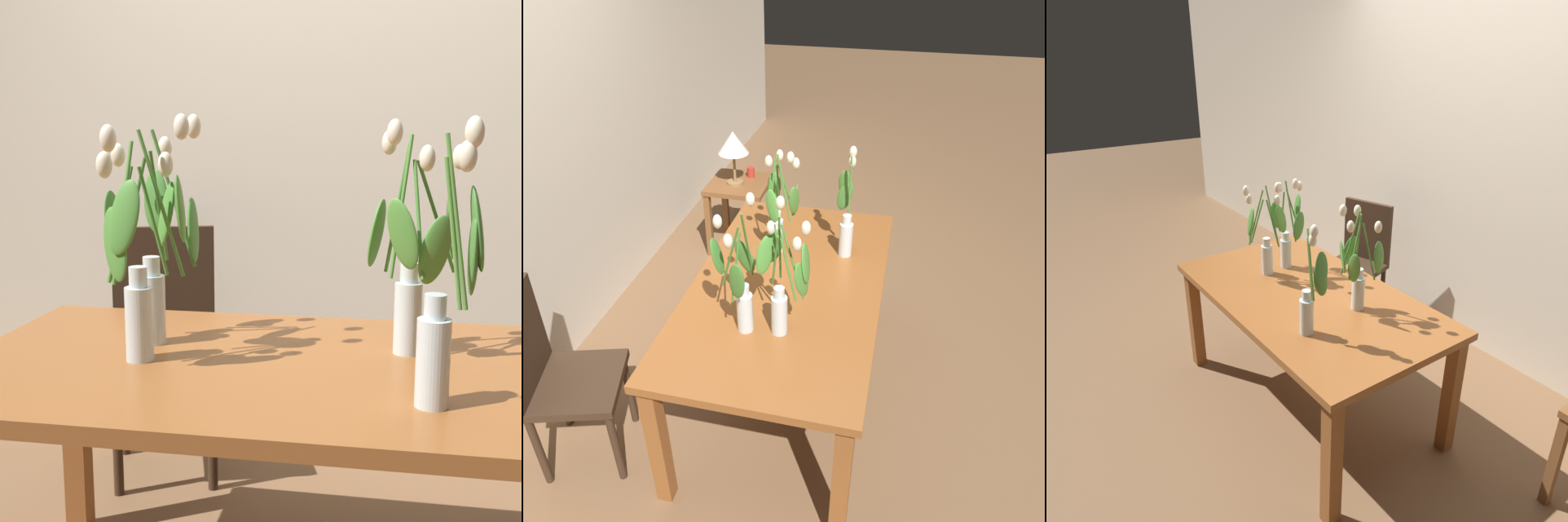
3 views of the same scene
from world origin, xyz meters
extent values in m
cube|color=beige|center=(0.00, 1.38, 1.35)|extent=(9.00, 0.10, 2.70)
cube|color=brown|center=(0.00, 0.00, 0.72)|extent=(1.60, 0.90, 0.04)
cube|color=brown|center=(-0.74, 0.39, 0.35)|extent=(0.07, 0.07, 0.70)
cylinder|color=silver|center=(-0.36, -0.05, 0.83)|extent=(0.07, 0.07, 0.18)
cylinder|color=silver|center=(-0.36, -0.05, 0.94)|extent=(0.04, 0.04, 0.05)
cylinder|color=silver|center=(-0.36, -0.05, 0.80)|extent=(0.06, 0.06, 0.11)
cylinder|color=#478433|center=(-0.37, -0.10, 1.11)|extent=(0.03, 0.10, 0.32)
ellipsoid|color=#F2E5C6|center=(-0.37, -0.15, 1.27)|extent=(0.04, 0.04, 0.06)
ellipsoid|color=#4C8E38|center=(-0.35, -0.15, 1.10)|extent=(0.10, 0.06, 0.18)
cylinder|color=#478433|center=(-0.32, -0.02, 1.07)|extent=(0.06, 0.05, 0.26)
ellipsoid|color=#F2E5C6|center=(-0.30, 0.00, 1.21)|extent=(0.04, 0.04, 0.06)
ellipsoid|color=#4C8E38|center=(-0.31, 0.03, 1.09)|extent=(0.10, 0.09, 0.18)
cylinder|color=#478433|center=(-0.38, -0.09, 1.08)|extent=(0.05, 0.08, 0.26)
ellipsoid|color=#F2E5C6|center=(-0.40, -0.13, 1.21)|extent=(0.04, 0.04, 0.06)
ellipsoid|color=#4C8E38|center=(-0.37, -0.14, 1.04)|extent=(0.10, 0.08, 0.18)
cylinder|color=#478433|center=(-0.30, -0.04, 1.12)|extent=(0.10, 0.03, 0.35)
ellipsoid|color=#F2E5C6|center=(-0.25, -0.03, 1.30)|extent=(0.04, 0.04, 0.06)
ellipsoid|color=#4C8E38|center=(-0.26, 0.00, 1.10)|extent=(0.04, 0.11, 0.18)
cylinder|color=silver|center=(0.28, 0.12, 0.83)|extent=(0.07, 0.07, 0.18)
cylinder|color=silver|center=(0.28, 0.12, 0.94)|extent=(0.04, 0.04, 0.05)
cylinder|color=silver|center=(0.28, 0.12, 0.80)|extent=(0.06, 0.06, 0.11)
cylinder|color=#478433|center=(0.25, 0.14, 1.10)|extent=(0.06, 0.03, 0.32)
ellipsoid|color=#F2E5C6|center=(0.22, 0.15, 1.26)|extent=(0.04, 0.04, 0.06)
ellipsoid|color=#4C8E38|center=(0.20, 0.12, 1.04)|extent=(0.07, 0.10, 0.18)
cylinder|color=#478433|center=(0.30, 0.07, 1.08)|extent=(0.03, 0.09, 0.28)
ellipsoid|color=#F2E5C6|center=(0.31, 0.03, 1.23)|extent=(0.04, 0.04, 0.06)
ellipsoid|color=#4C8E38|center=(0.34, 0.04, 1.02)|extent=(0.11, 0.06, 0.18)
cylinder|color=#478433|center=(0.34, 0.13, 1.08)|extent=(0.10, 0.02, 0.27)
ellipsoid|color=#F2E5C6|center=(0.39, 0.13, 1.23)|extent=(0.04, 0.04, 0.06)
ellipsoid|color=#4C8E38|center=(0.38, 0.16, 1.06)|extent=(0.04, 0.08, 0.17)
cylinder|color=#478433|center=(0.26, 0.08, 1.11)|extent=(0.05, 0.08, 0.34)
ellipsoid|color=#F2E5C6|center=(0.24, 0.04, 1.28)|extent=(0.04, 0.04, 0.06)
ellipsoid|color=#4C8E38|center=(0.26, 0.03, 1.05)|extent=(0.11, 0.05, 0.18)
cylinder|color=silver|center=(0.32, -0.23, 0.83)|extent=(0.07, 0.07, 0.18)
cylinder|color=silver|center=(0.32, -0.23, 0.94)|extent=(0.04, 0.04, 0.05)
cylinder|color=silver|center=(0.32, -0.23, 0.80)|extent=(0.06, 0.06, 0.11)
cylinder|color=#56933D|center=(0.35, -0.23, 1.09)|extent=(0.05, 0.01, 0.30)
ellipsoid|color=#F2E5C6|center=(0.37, -0.23, 1.24)|extent=(0.04, 0.04, 0.06)
ellipsoid|color=#427F33|center=(0.39, -0.20, 1.04)|extent=(0.02, 0.10, 0.18)
cylinder|color=#56933D|center=(0.36, -0.23, 1.11)|extent=(0.06, 0.01, 0.34)
ellipsoid|color=#F2E5C6|center=(0.38, -0.23, 1.28)|extent=(0.04, 0.04, 0.06)
ellipsoid|color=#427F33|center=(0.40, -0.20, 1.10)|extent=(0.04, 0.08, 0.18)
cylinder|color=silver|center=(-0.37, 0.10, 0.83)|extent=(0.07, 0.07, 0.18)
cylinder|color=silver|center=(-0.37, 0.10, 0.94)|extent=(0.04, 0.04, 0.05)
cylinder|color=silver|center=(-0.37, 0.10, 0.80)|extent=(0.06, 0.06, 0.11)
cylinder|color=#3D752D|center=(-0.37, 0.15, 1.09)|extent=(0.02, 0.09, 0.30)
ellipsoid|color=#F2E5C6|center=(-0.36, 0.20, 1.25)|extent=(0.04, 0.04, 0.06)
ellipsoid|color=#427F33|center=(-0.39, 0.20, 1.10)|extent=(0.08, 0.06, 0.18)
cylinder|color=#3D752D|center=(-0.42, 0.11, 1.08)|extent=(0.09, 0.03, 0.28)
ellipsoid|color=#F2E5C6|center=(-0.46, 0.12, 1.23)|extent=(0.04, 0.04, 0.06)
ellipsoid|color=#427F33|center=(-0.47, 0.09, 1.06)|extent=(0.05, 0.08, 0.18)
cylinder|color=#3D752D|center=(-0.31, 0.10, 1.12)|extent=(0.11, 0.01, 0.35)
ellipsoid|color=#F2E5C6|center=(-0.25, 0.09, 1.30)|extent=(0.04, 0.04, 0.06)
ellipsoid|color=#427F33|center=(-0.27, 0.12, 1.04)|extent=(0.04, 0.11, 0.18)
cube|color=#382619|center=(-0.59, 0.84, 0.45)|extent=(0.50, 0.50, 0.04)
cylinder|color=#382619|center=(-0.38, 0.73, 0.21)|extent=(0.04, 0.04, 0.43)
cylinder|color=#382619|center=(-0.70, 0.63, 0.21)|extent=(0.04, 0.04, 0.43)
cylinder|color=#382619|center=(-0.48, 1.06, 0.21)|extent=(0.04, 0.04, 0.43)
cylinder|color=#382619|center=(-0.80, 0.96, 0.21)|extent=(0.04, 0.04, 0.43)
cube|color=#382619|center=(-0.64, 1.02, 0.70)|extent=(0.39, 0.15, 0.46)
camera|label=1|loc=(0.22, -1.62, 1.27)|focal=48.71mm
camera|label=2|loc=(-2.06, -0.47, 2.24)|focal=37.06mm
camera|label=3|loc=(1.94, -1.36, 2.01)|focal=33.13mm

